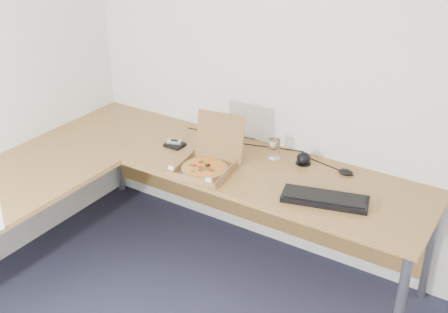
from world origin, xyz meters
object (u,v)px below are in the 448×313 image
Objects in this scene: desk at (142,179)px; keyboard at (325,199)px; drinking_glass at (274,149)px; pizza_box at (206,165)px; wallet at (175,145)px.

keyboard is at bearing 16.48° from desk.
desk is 20.17× the size of drinking_glass.
keyboard is at bearing -4.88° from pizza_box.
wallet is (-0.35, 0.16, -0.03)m from pizza_box.
desk is 7.15× the size of pizza_box.
wallet is at bearing 158.86° from keyboard.
drinking_glass is 0.27× the size of keyboard.
desk is 1.06m from keyboard.
pizza_box is at bearing 40.04° from desk.
drinking_glass is 0.56m from keyboard.
desk is at bearing -149.40° from pizza_box.
drinking_glass is at bearing 131.51° from keyboard.
pizza_box is 0.73m from keyboard.
drinking_glass reaches higher than wallet.
desk is 0.38m from pizza_box.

